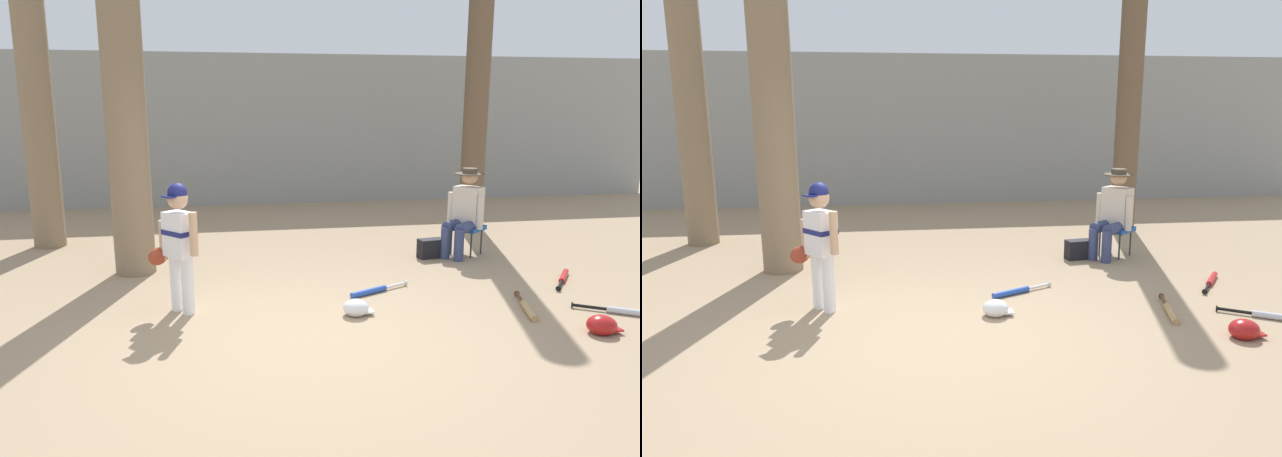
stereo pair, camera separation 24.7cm
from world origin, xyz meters
The scene contains 15 objects.
ground_plane centered at (0.00, 0.00, 0.00)m, with size 60.00×60.00×0.00m, color #9E8466.
concrete_back_wall centered at (0.00, 7.43, 1.53)m, with size 18.00×0.36×3.05m, color gray.
tree_near_player centered at (-1.78, 2.47, 2.20)m, with size 0.71×0.71×5.10m.
tree_behind_spectator centered at (3.45, 4.31, 2.63)m, with size 0.63×0.63×5.93m.
young_ballplayer centered at (-1.14, 0.93, 0.74)m, with size 0.55×0.47×1.31m.
folding_stool centered at (2.63, 2.61, 0.36)m, with size 0.56×0.56×0.41m.
seated_spectator centered at (2.55, 2.54, 0.64)m, with size 0.65×0.61×1.20m.
handbag_beside_stool centered at (2.08, 2.51, 0.13)m, with size 0.34×0.18×0.26m, color black.
tree_far_left centered at (-3.21, 4.11, 2.84)m, with size 0.61×0.61×6.28m.
bat_red_barrel centered at (3.27, 1.25, 0.03)m, with size 0.54×0.66×0.07m.
bat_aluminum_silver centered at (3.21, 0.08, 0.03)m, with size 0.70×0.50×0.07m.
bat_blue_youth centered at (0.91, 1.16, 0.03)m, with size 0.75×0.40×0.07m.
bat_wood_tan centered at (2.29, 0.34, 0.03)m, with size 0.28×0.77×0.07m.
batting_helmet_red centered at (2.66, -0.30, 0.08)m, with size 0.32×0.25×0.18m.
batting_helmet_white centered at (0.57, 0.54, 0.08)m, with size 0.30×0.23×0.18m.
Camera 1 is at (-0.72, -4.74, 2.04)m, focal length 32.45 mm.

